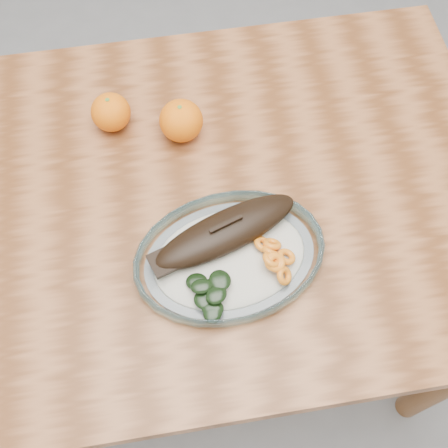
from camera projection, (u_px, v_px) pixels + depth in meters
The scene contains 5 objects.
ground at pixel (199, 321), 1.69m from camera, with size 3.00×3.00×0.00m, color slate.
dining_table at pixel (186, 221), 1.11m from camera, with size 1.20×0.80×0.75m.
plated_meal at pixel (230, 254), 0.95m from camera, with size 0.65×0.65×0.08m.
orange_left at pixel (111, 112), 1.06m from camera, with size 0.08×0.08×0.08m, color #FF5E05.
orange_right at pixel (181, 121), 1.05m from camera, with size 0.08×0.08×0.08m, color #FF5E05.
Camera 1 is at (-0.01, -0.52, 1.64)m, focal length 45.00 mm.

